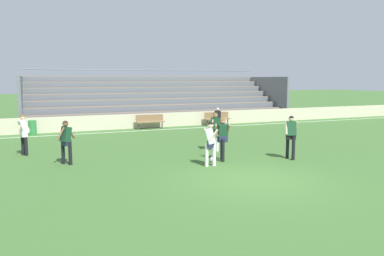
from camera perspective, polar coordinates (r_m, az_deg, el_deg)
ground_plane at (r=12.04m, az=9.38°, el=-7.82°), size 160.00×160.00×0.00m
field_line_sideline at (r=23.33m, az=-7.01°, el=-0.37°), size 44.00×0.12×0.01m
sideline_wall at (r=24.49m, az=-7.83°, el=1.08°), size 48.00×0.16×0.94m
bleacher_stand at (r=28.94m, az=-4.89°, el=4.62°), size 19.64×6.09×3.92m
bench_far_left at (r=25.79m, az=3.85°, el=1.62°), size 1.80×0.40×0.90m
bench_near_bin at (r=24.05m, az=-6.41°, el=1.17°), size 1.80×0.40×0.90m
trash_bin at (r=23.12m, az=-23.11°, el=0.04°), size 0.44×0.44×0.83m
spectator_seated at (r=25.67m, az=3.97°, el=1.94°), size 0.36×0.42×1.21m
player_dark_overlapping at (r=14.50m, az=4.67°, el=-1.16°), size 0.46×0.55×1.66m
player_white_dropping_back at (r=13.56m, az=2.84°, el=-1.84°), size 0.51×0.65×1.63m
player_dark_pressing_high at (r=16.52m, az=3.56°, el=0.00°), size 0.72×0.50×1.70m
player_white_on_ball at (r=16.97m, az=-24.24°, el=-0.42°), size 0.52×0.47×1.71m
player_dark_trailing_run at (r=15.25m, az=14.81°, el=-0.78°), size 0.61×0.49×1.73m
player_dark_deep_cover at (r=14.59m, az=-18.62°, el=-1.53°), size 0.71×0.48×1.64m
soccer_ball at (r=14.32m, az=3.18°, el=-4.83°), size 0.22×0.22×0.22m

